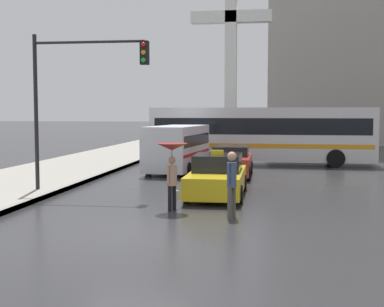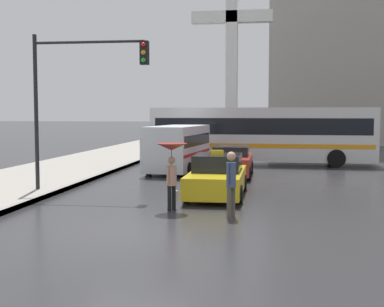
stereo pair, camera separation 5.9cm
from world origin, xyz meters
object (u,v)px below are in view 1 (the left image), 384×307
pedestrian_man (232,179)px  taxi (217,177)px  sedan_red (231,162)px  pedestrian_with_umbrella (172,158)px  ambulance_van (177,146)px  traffic_light (81,82)px  city_bus (261,133)px  monument_cross (231,45)px

pedestrian_man → taxi: bearing=-141.1°
sedan_red → pedestrian_with_umbrella: 8.87m
pedestrian_with_umbrella → taxi: bearing=5.5°
ambulance_van → pedestrian_man: 11.59m
sedan_red → traffic_light: size_ratio=0.73×
taxi → ambulance_van: (-2.66, 7.24, 0.59)m
pedestrian_with_umbrella → pedestrian_man: 2.09m
city_bus → pedestrian_with_umbrella: 14.85m
taxi → ambulance_van: size_ratio=0.85×
pedestrian_man → pedestrian_with_umbrella: bearing=-88.3°
monument_cross → taxi: bearing=-86.9°
sedan_red → taxi: bearing=89.5°
traffic_light → monument_cross: 25.06m
city_bus → monument_cross: size_ratio=0.86×
taxi → traffic_light: traffic_light is taller
taxi → traffic_light: bearing=5.5°
city_bus → pedestrian_man: city_bus is taller
city_bus → pedestrian_man: (-0.55, -15.54, -0.68)m
city_bus → pedestrian_with_umbrella: bearing=173.1°
ambulance_van → city_bus: size_ratio=0.44×
city_bus → pedestrian_man: 15.57m
ambulance_van → pedestrian_with_umbrella: bearing=105.3°
sedan_red → city_bus: city_bus is taller
ambulance_van → pedestrian_with_umbrella: size_ratio=2.72×
sedan_red → pedestrian_with_umbrella: size_ratio=2.07×
ambulance_van → pedestrian_man: bearing=113.6°
taxi → sedan_red: size_ratio=1.11×
sedan_red → pedestrian_man: size_ratio=2.25×
ambulance_van → monument_cross: 18.18m
taxi → traffic_light: size_ratio=0.82×
monument_cross → ambulance_van: bearing=-94.7°
ambulance_van → city_bus: bearing=-125.3°
monument_cross → city_bus: bearing=-78.0°
taxi → sedan_red: (0.05, 5.81, -0.02)m
ambulance_van → pedestrian_man: (3.43, -11.07, -0.17)m
taxi → sedan_red: 5.81m
sedan_red → monument_cross: bearing=-85.8°
pedestrian_man → sedan_red: bearing=-148.2°
pedestrian_man → traffic_light: 7.07m
sedan_red → monument_cross: monument_cross is taller
sedan_red → ambulance_van: size_ratio=0.76×
taxi → ambulance_van: ambulance_van is taller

